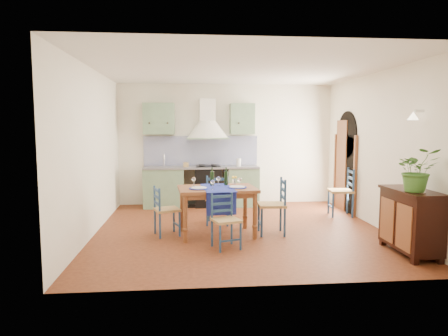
{
  "coord_description": "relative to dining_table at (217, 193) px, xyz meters",
  "views": [
    {
      "loc": [
        -0.91,
        -6.87,
        1.83
      ],
      "look_at": [
        -0.25,
        0.3,
        1.08
      ],
      "focal_mm": 32.0,
      "sensor_mm": 36.0,
      "label": 1
    }
  ],
  "objects": [
    {
      "name": "chair_far",
      "position": [
        0.07,
        0.75,
        -0.24
      ],
      "size": [
        0.5,
        0.5,
        0.93
      ],
      "color": "navy",
      "rests_on": "ground"
    },
    {
      "name": "chair_right",
      "position": [
        0.95,
        -0.01,
        -0.22
      ],
      "size": [
        0.47,
        0.47,
        0.96
      ],
      "color": "navy",
      "rests_on": "ground"
    },
    {
      "name": "floor",
      "position": [
        0.42,
        0.31,
        -0.72
      ],
      "size": [
        5.0,
        5.0,
        0.0
      ],
      "primitive_type": "plane",
      "color": "#471F0F",
      "rests_on": "ground"
    },
    {
      "name": "chair_left",
      "position": [
        -0.87,
        0.07,
        -0.29
      ],
      "size": [
        0.49,
        0.49,
        0.83
      ],
      "color": "navy",
      "rests_on": "ground"
    },
    {
      "name": "right_wall",
      "position": [
        2.92,
        0.58,
        0.62
      ],
      "size": [
        0.26,
        5.0,
        2.8
      ],
      "color": "white",
      "rests_on": "ground"
    },
    {
      "name": "left_wall",
      "position": [
        -2.08,
        0.31,
        0.68
      ],
      "size": [
        0.04,
        5.0,
        2.8
      ],
      "primitive_type": "cube",
      "color": "white",
      "rests_on": "ground"
    },
    {
      "name": "chair_near",
      "position": [
        0.07,
        -0.71,
        -0.3
      ],
      "size": [
        0.48,
        0.48,
        0.82
      ],
      "color": "navy",
      "rests_on": "ground"
    },
    {
      "name": "ceiling",
      "position": [
        0.42,
        0.31,
        2.09
      ],
      "size": [
        5.0,
        5.0,
        0.01
      ],
      "primitive_type": "cube",
      "color": "silver",
      "rests_on": "back_wall"
    },
    {
      "name": "chair_spare",
      "position": [
        2.65,
        1.24,
        -0.21
      ],
      "size": [
        0.51,
        0.51,
        0.98
      ],
      "color": "navy",
      "rests_on": "ground"
    },
    {
      "name": "sideboard",
      "position": [
        2.68,
        -1.23,
        -0.21
      ],
      "size": [
        0.5,
        1.05,
        0.94
      ],
      "color": "black",
      "rests_on": "ground"
    },
    {
      "name": "potted_plant",
      "position": [
        2.63,
        -1.43,
        0.52
      ],
      "size": [
        0.64,
        0.58,
        0.61
      ],
      "primitive_type": "imported",
      "rotation": [
        0.0,
        0.0,
        -0.23
      ],
      "color": "#366B26",
      "rests_on": "sideboard"
    },
    {
      "name": "back_wall",
      "position": [
        -0.05,
        2.6,
        0.33
      ],
      "size": [
        5.0,
        0.96,
        2.8
      ],
      "color": "white",
      "rests_on": "ground"
    },
    {
      "name": "dining_table",
      "position": [
        0.0,
        0.0,
        0.0
      ],
      "size": [
        1.34,
        1.03,
        1.13
      ],
      "color": "brown",
      "rests_on": "ground"
    }
  ]
}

